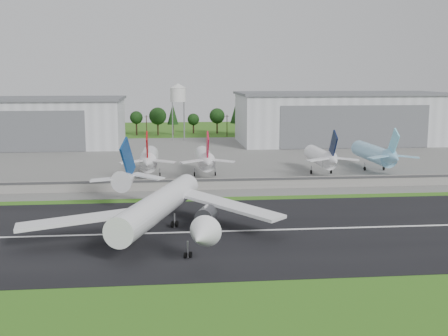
{
  "coord_description": "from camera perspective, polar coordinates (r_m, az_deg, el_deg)",
  "views": [
    {
      "loc": [
        -10.61,
        -106.9,
        33.44
      ],
      "look_at": [
        4.21,
        40.0,
        9.0
      ],
      "focal_mm": 45.0,
      "sensor_mm": 36.0,
      "label": 1
    }
  ],
  "objects": [
    {
      "name": "runway_centerline",
      "position": [
        122.02,
        -0.56,
        -6.45
      ],
      "size": [
        220.0,
        1.0,
        0.02
      ],
      "primitive_type": "cube",
      "color": "white",
      "rests_on": "runway"
    },
    {
      "name": "ground",
      "position": [
        112.51,
        -0.09,
        -7.89
      ],
      "size": [
        600.0,
        600.0,
        0.0
      ],
      "primitive_type": "plane",
      "color": "#385D16",
      "rests_on": "ground"
    },
    {
      "name": "utility_poles",
      "position": [
        308.9,
        -3.76,
        3.16
      ],
      "size": [
        230.0,
        3.0,
        12.0
      ],
      "primitive_type": null,
      "color": "black",
      "rests_on": "ground"
    },
    {
      "name": "runway",
      "position": [
        122.04,
        -0.56,
        -6.48
      ],
      "size": [
        320.0,
        60.0,
        0.1
      ],
      "primitive_type": "cube",
      "color": "black",
      "rests_on": "ground"
    },
    {
      "name": "hangar_east",
      "position": [
        285.74,
        11.74,
        5.03
      ],
      "size": [
        102.0,
        47.0,
        25.2
      ],
      "color": "silver",
      "rests_on": "ground"
    },
    {
      "name": "parked_jet_red_b",
      "position": [
        185.87,
        -1.93,
        0.93
      ],
      "size": [
        7.36,
        31.29,
        16.58
      ],
      "color": "white",
      "rests_on": "ground"
    },
    {
      "name": "hangar_west",
      "position": [
        281.38,
        -20.08,
        4.38
      ],
      "size": [
        97.0,
        44.0,
        23.2
      ],
      "color": "silver",
      "rests_on": "ground"
    },
    {
      "name": "apron",
      "position": [
        229.59,
        -3.05,
        1.02
      ],
      "size": [
        320.0,
        150.0,
        0.1
      ],
      "primitive_type": "cube",
      "color": "slate",
      "rests_on": "ground"
    },
    {
      "name": "parked_jet_red_a",
      "position": [
        185.58,
        -7.64,
        0.88
      ],
      "size": [
        7.36,
        31.29,
        16.74
      ],
      "color": "silver",
      "rests_on": "ground"
    },
    {
      "name": "water_tower",
      "position": [
        292.09,
        -4.7,
        7.62
      ],
      "size": [
        8.4,
        8.4,
        29.4
      ],
      "color": "#99999E",
      "rests_on": "ground"
    },
    {
      "name": "parked_jet_skyblue",
      "position": [
        203.86,
        15.22,
        1.39
      ],
      "size": [
        7.36,
        37.29,
        16.76
      ],
      "color": "#86C5E8",
      "rests_on": "ground"
    },
    {
      "name": "blast_fence",
      "position": [
        165.29,
        -1.97,
        -1.64
      ],
      "size": [
        240.0,
        0.61,
        3.5
      ],
      "color": "gray",
      "rests_on": "ground"
    },
    {
      "name": "parked_jet_navy",
      "position": [
        192.65,
        10.0,
        1.08
      ],
      "size": [
        7.36,
        31.29,
        16.53
      ],
      "color": "white",
      "rests_on": "ground"
    },
    {
      "name": "main_airliner",
      "position": [
        119.95,
        -6.59,
        -4.43
      ],
      "size": [
        54.53,
        57.89,
        18.17
      ],
      "rotation": [
        0.0,
        0.0,
        2.83
      ],
      "color": "white",
      "rests_on": "runway"
    },
    {
      "name": "treeline",
      "position": [
        323.8,
        -3.86,
        3.45
      ],
      "size": [
        320.0,
        16.0,
        22.0
      ],
      "primitive_type": null,
      "color": "black",
      "rests_on": "ground"
    }
  ]
}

